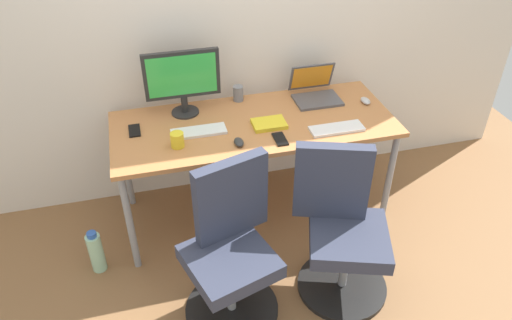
{
  "coord_description": "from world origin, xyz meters",
  "views": [
    {
      "loc": [
        -0.67,
        -2.62,
        2.4
      ],
      "look_at": [
        0.0,
        -0.05,
        0.49
      ],
      "focal_mm": 34.6,
      "sensor_mm": 36.0,
      "label": 1
    }
  ],
  "objects_px": {
    "water_bottle_on_floor": "(96,252)",
    "office_chair_left": "(231,251)",
    "open_laptop": "(315,90)",
    "desktop_monitor": "(182,79)",
    "coffee_mug": "(177,140)",
    "office_chair_right": "(341,231)"
  },
  "relations": [
    {
      "from": "water_bottle_on_floor",
      "to": "desktop_monitor",
      "type": "xyz_separation_m",
      "value": [
        0.68,
        0.51,
        0.86
      ]
    },
    {
      "from": "office_chair_left",
      "to": "water_bottle_on_floor",
      "type": "bearing_deg",
      "value": 148.51
    },
    {
      "from": "coffee_mug",
      "to": "open_laptop",
      "type": "bearing_deg",
      "value": 20.38
    },
    {
      "from": "water_bottle_on_floor",
      "to": "open_laptop",
      "type": "xyz_separation_m",
      "value": [
        1.58,
        0.5,
        0.66
      ]
    },
    {
      "from": "office_chair_right",
      "to": "coffee_mug",
      "type": "relative_size",
      "value": 10.22
    },
    {
      "from": "office_chair_right",
      "to": "desktop_monitor",
      "type": "xyz_separation_m",
      "value": [
        -0.73,
        0.98,
        0.58
      ]
    },
    {
      "from": "office_chair_left",
      "to": "open_laptop",
      "type": "bearing_deg",
      "value": 50.0
    },
    {
      "from": "open_laptop",
      "to": "office_chair_right",
      "type": "bearing_deg",
      "value": -99.67
    },
    {
      "from": "desktop_monitor",
      "to": "coffee_mug",
      "type": "height_order",
      "value": "desktop_monitor"
    },
    {
      "from": "office_chair_left",
      "to": "coffee_mug",
      "type": "bearing_deg",
      "value": 106.85
    },
    {
      "from": "open_laptop",
      "to": "coffee_mug",
      "type": "xyz_separation_m",
      "value": [
        -0.99,
        -0.37,
        -0.01
      ]
    },
    {
      "from": "office_chair_right",
      "to": "water_bottle_on_floor",
      "type": "height_order",
      "value": "office_chair_right"
    },
    {
      "from": "office_chair_right",
      "to": "water_bottle_on_floor",
      "type": "xyz_separation_m",
      "value": [
        -1.41,
        0.47,
        -0.28
      ]
    },
    {
      "from": "office_chair_left",
      "to": "water_bottle_on_floor",
      "type": "distance_m",
      "value": 0.94
    },
    {
      "from": "office_chair_right",
      "to": "desktop_monitor",
      "type": "relative_size",
      "value": 1.96
    },
    {
      "from": "desktop_monitor",
      "to": "coffee_mug",
      "type": "relative_size",
      "value": 5.22
    },
    {
      "from": "water_bottle_on_floor",
      "to": "office_chair_left",
      "type": "bearing_deg",
      "value": -31.49
    },
    {
      "from": "office_chair_left",
      "to": "desktop_monitor",
      "type": "relative_size",
      "value": 1.96
    },
    {
      "from": "water_bottle_on_floor",
      "to": "open_laptop",
      "type": "height_order",
      "value": "open_laptop"
    },
    {
      "from": "desktop_monitor",
      "to": "open_laptop",
      "type": "bearing_deg",
      "value": -0.73
    },
    {
      "from": "office_chair_left",
      "to": "office_chair_right",
      "type": "relative_size",
      "value": 1.0
    },
    {
      "from": "open_laptop",
      "to": "office_chair_left",
      "type": "bearing_deg",
      "value": -130.0
    }
  ]
}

